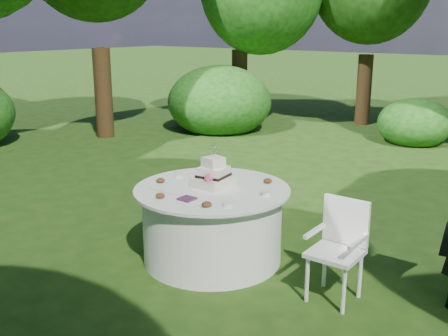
{
  "coord_description": "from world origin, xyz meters",
  "views": [
    {
      "loc": [
        3.1,
        -3.9,
        2.34
      ],
      "look_at": [
        0.15,
        0.0,
        1.0
      ],
      "focal_mm": 42.0,
      "sensor_mm": 36.0,
      "label": 1
    }
  ],
  "objects": [
    {
      "name": "chair",
      "position": [
        1.36,
        0.07,
        0.52
      ],
      "size": [
        0.44,
        0.42,
        0.89
      ],
      "color": "silver",
      "rests_on": "ground"
    },
    {
      "name": "cake",
      "position": [
        -0.01,
        0.04,
        0.88
      ],
      "size": [
        0.36,
        0.37,
        0.43
      ],
      "color": "white",
      "rests_on": "table"
    },
    {
      "name": "feather_plume",
      "position": [
        -0.28,
        -0.38,
        0.78
      ],
      "size": [
        0.48,
        0.07,
        0.01
      ],
      "primitive_type": "ellipsoid",
      "color": "silver",
      "rests_on": "table"
    },
    {
      "name": "petal_cups",
      "position": [
        -0.01,
        -0.18,
        0.79
      ],
      "size": [
        0.98,
        1.11,
        0.05
      ],
      "color": "#562D16",
      "rests_on": "table"
    },
    {
      "name": "table",
      "position": [
        0.0,
        0.0,
        0.39
      ],
      "size": [
        1.56,
        1.56,
        0.77
      ],
      "color": "white",
      "rests_on": "ground"
    },
    {
      "name": "napkins",
      "position": [
        0.04,
        -0.43,
        0.78
      ],
      "size": [
        0.14,
        0.14,
        0.02
      ],
      "primitive_type": "cube",
      "color": "#4E2142",
      "rests_on": "table"
    },
    {
      "name": "ground",
      "position": [
        0.0,
        0.0,
        0.0
      ],
      "size": [
        80.0,
        80.0,
        0.0
      ],
      "primitive_type": "plane",
      "color": "#1C3A0F",
      "rests_on": "ground"
    },
    {
      "name": "votives",
      "position": [
        0.17,
        -0.05,
        0.79
      ],
      "size": [
        1.17,
        0.58,
        0.04
      ],
      "color": "silver",
      "rests_on": "table"
    }
  ]
}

